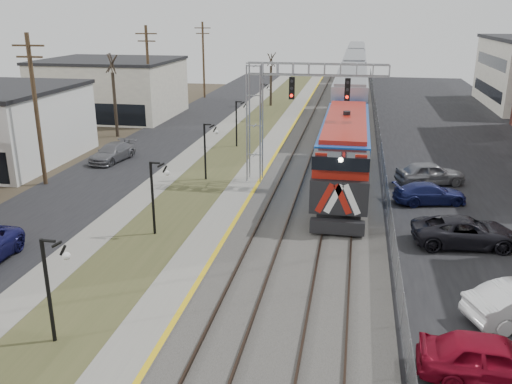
# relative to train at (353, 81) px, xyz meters

# --- Properties ---
(street_west) EXTENTS (7.00, 120.00, 0.04)m
(street_west) POSITION_rel_train_xyz_m (-17.00, -28.55, -2.90)
(street_west) COLOR black
(street_west) RESTS_ON ground
(sidewalk) EXTENTS (2.00, 120.00, 0.08)m
(sidewalk) POSITION_rel_train_xyz_m (-12.50, -28.55, -2.88)
(sidewalk) COLOR gray
(sidewalk) RESTS_ON ground
(grass_median) EXTENTS (4.00, 120.00, 0.06)m
(grass_median) POSITION_rel_train_xyz_m (-9.50, -28.55, -2.89)
(grass_median) COLOR #434726
(grass_median) RESTS_ON ground
(platform) EXTENTS (2.00, 120.00, 0.24)m
(platform) POSITION_rel_train_xyz_m (-6.50, -28.55, -2.80)
(platform) COLOR gray
(platform) RESTS_ON ground
(ballast_bed) EXTENTS (8.00, 120.00, 0.20)m
(ballast_bed) POSITION_rel_train_xyz_m (-1.50, -28.55, -2.82)
(ballast_bed) COLOR #595651
(ballast_bed) RESTS_ON ground
(parking_lot) EXTENTS (16.00, 120.00, 0.04)m
(parking_lot) POSITION_rel_train_xyz_m (10.50, -28.55, -2.90)
(parking_lot) COLOR black
(parking_lot) RESTS_ON ground
(platform_edge) EXTENTS (0.24, 120.00, 0.01)m
(platform_edge) POSITION_rel_train_xyz_m (-5.62, -28.55, -2.67)
(platform_edge) COLOR gold
(platform_edge) RESTS_ON platform
(track_near) EXTENTS (1.58, 120.00, 0.15)m
(track_near) POSITION_rel_train_xyz_m (-3.50, -28.55, -2.64)
(track_near) COLOR #2D2119
(track_near) RESTS_ON ballast_bed
(track_far) EXTENTS (1.58, 120.00, 0.15)m
(track_far) POSITION_rel_train_xyz_m (-0.00, -28.55, -2.64)
(track_far) COLOR #2D2119
(track_far) RESTS_ON ballast_bed
(train) EXTENTS (3.00, 85.85, 5.33)m
(train) POSITION_rel_train_xyz_m (0.00, 0.00, 0.00)
(train) COLOR #164EB5
(train) RESTS_ON ground
(signal_gantry) EXTENTS (9.00, 1.07, 8.15)m
(signal_gantry) POSITION_rel_train_xyz_m (-4.28, -35.56, 2.67)
(signal_gantry) COLOR gray
(signal_gantry) RESTS_ON ground
(lampposts) EXTENTS (0.14, 62.14, 4.00)m
(lampposts) POSITION_rel_train_xyz_m (-9.50, -45.26, -0.92)
(lampposts) COLOR black
(lampposts) RESTS_ON ground
(utility_poles) EXTENTS (0.28, 80.28, 10.00)m
(utility_poles) POSITION_rel_train_xyz_m (-20.00, -38.55, 2.08)
(utility_poles) COLOR #4C3823
(utility_poles) RESTS_ON ground
(fence) EXTENTS (0.04, 120.00, 1.60)m
(fence) POSITION_rel_train_xyz_m (2.70, -28.55, -2.12)
(fence) COLOR gray
(fence) RESTS_ON ground
(bare_trees) EXTENTS (12.30, 42.30, 5.95)m
(bare_trees) POSITION_rel_train_xyz_m (-18.16, -24.63, -0.22)
(bare_trees) COLOR #382D23
(bare_trees) RESTS_ON ground
(car_lot_a) EXTENTS (4.74, 2.12, 1.58)m
(car_lot_a) POSITION_rel_train_xyz_m (5.32, -55.07, -2.13)
(car_lot_a) COLOR maroon
(car_lot_a) RESTS_ON ground
(car_lot_c) EXTENTS (5.44, 2.92, 1.45)m
(car_lot_c) POSITION_rel_train_xyz_m (6.36, -44.07, -2.19)
(car_lot_c) COLOR black
(car_lot_c) RESTS_ON ground
(car_lot_d) EXTENTS (4.72, 2.85, 1.28)m
(car_lot_d) POSITION_rel_train_xyz_m (5.34, -37.83, -2.28)
(car_lot_d) COLOR navy
(car_lot_d) RESTS_ON ground
(car_lot_e) EXTENTS (4.95, 3.17, 1.57)m
(car_lot_e) POSITION_rel_train_xyz_m (5.81, -33.83, -2.14)
(car_lot_e) COLOR slate
(car_lot_e) RESTS_ON ground
(car_street_b) EXTENTS (2.63, 4.94, 1.36)m
(car_street_b) POSITION_rel_train_xyz_m (-18.05, -32.08, -2.24)
(car_street_b) COLOR slate
(car_street_b) RESTS_ON ground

